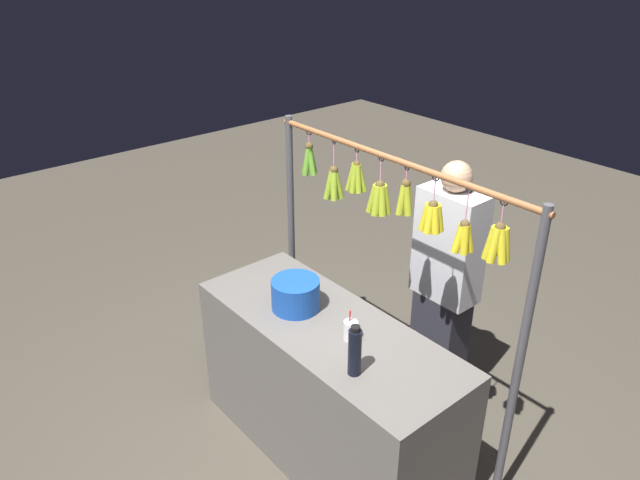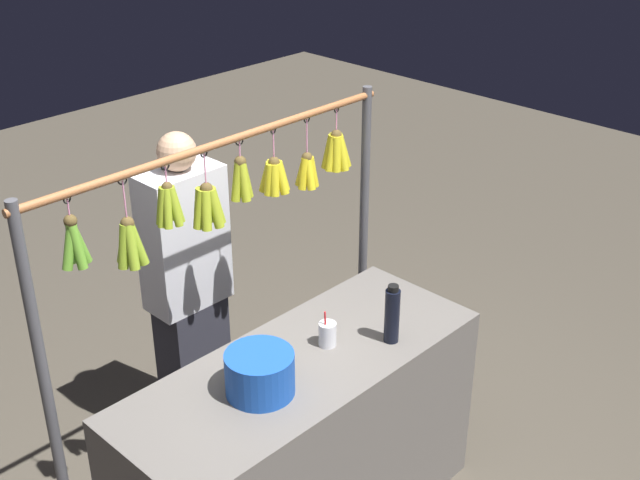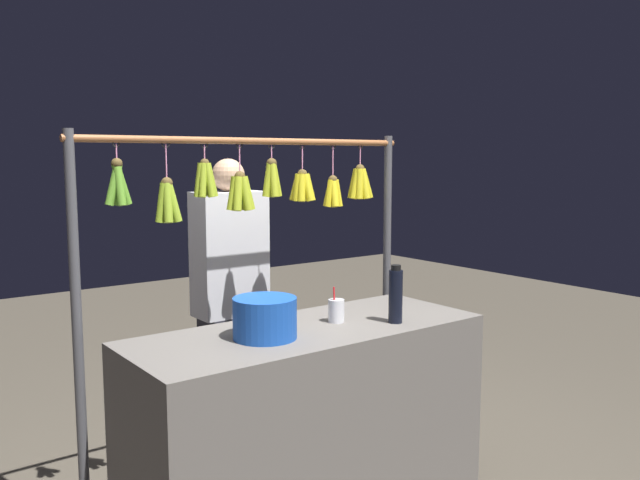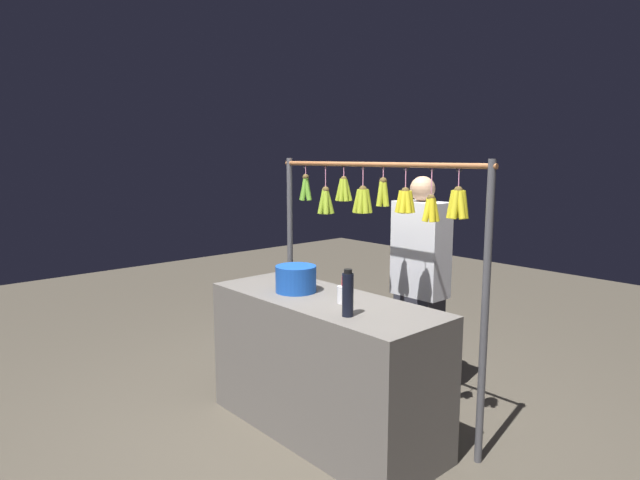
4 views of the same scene
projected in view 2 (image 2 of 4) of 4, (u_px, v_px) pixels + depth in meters
market_counter at (301, 448)px, 3.59m from camera, size 1.64×0.63×0.90m
display_rack at (230, 235)px, 3.48m from camera, size 1.82×0.14×1.77m
water_bottle at (392, 315)px, 3.47m from camera, size 0.06×0.06×0.27m
blue_bucket at (260, 373)px, 3.17m from camera, size 0.27×0.27×0.17m
drink_cup at (327, 334)px, 3.47m from camera, size 0.08×0.08×0.17m
vendor_person at (189, 296)px, 4.02m from camera, size 0.39×0.21×1.65m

